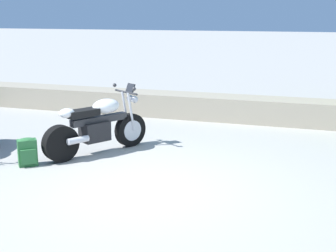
% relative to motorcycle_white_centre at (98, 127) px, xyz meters
% --- Properties ---
extents(ground_plane, '(120.00, 120.00, 0.00)m').
position_rel_motorcycle_white_centre_xyz_m(ground_plane, '(1.34, -1.43, -0.49)').
color(ground_plane, '#A3A099').
extents(stone_wall, '(36.00, 0.80, 0.55)m').
position_rel_motorcycle_white_centre_xyz_m(stone_wall, '(1.34, 3.37, -0.21)').
color(stone_wall, gray).
rests_on(stone_wall, ground).
extents(motorcycle_white_centre, '(1.23, 1.85, 1.18)m').
position_rel_motorcycle_white_centre_xyz_m(motorcycle_white_centre, '(0.00, 0.00, 0.00)').
color(motorcycle_white_centre, black).
rests_on(motorcycle_white_centre, ground).
extents(rider_backpack, '(0.35, 0.35, 0.47)m').
position_rel_motorcycle_white_centre_xyz_m(rider_backpack, '(-0.78, -1.01, -0.24)').
color(rider_backpack, '#2D6B38').
rests_on(rider_backpack, ground).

